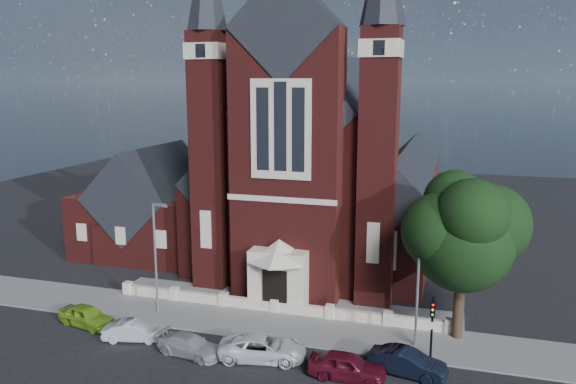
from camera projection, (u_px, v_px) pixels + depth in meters
name	position (u px, v px, depth m)	size (l,w,h in m)	color
ground	(305.00, 274.00, 48.21)	(120.00, 120.00, 0.00)	black
pavement_strip	(266.00, 324.00, 38.34)	(60.00, 5.00, 0.12)	slate
forecourt_paving	(283.00, 302.00, 42.10)	(26.00, 3.00, 0.14)	slate
forecourt_wall	(275.00, 313.00, 40.22)	(24.00, 0.40, 0.90)	beige
church	(327.00, 167.00, 54.09)	(20.01, 34.90, 29.20)	#541816
parish_hall	(155.00, 210.00, 54.74)	(12.00, 12.20, 10.24)	#541816
street_tree	(465.00, 236.00, 34.60)	(6.40, 6.60, 10.70)	black
street_lamp_left	(156.00, 252.00, 39.20)	(1.16, 0.22, 8.09)	gray
street_lamp_right	(420.00, 277.00, 34.15)	(1.16, 0.22, 8.09)	gray
traffic_signal	(432.00, 320.00, 32.81)	(0.28, 0.42, 4.00)	black
car_lime_van	(86.00, 316.00, 37.94)	(1.68, 4.16, 1.42)	#76AD22
car_silver_a	(134.00, 331.00, 35.83)	(1.35, 3.88, 1.28)	#B7B9C0
car_silver_b	(190.00, 345.00, 33.89)	(1.74, 4.28, 1.24)	#9EA1A5
car_white_suv	(263.00, 348.00, 33.38)	(2.40, 5.21, 1.45)	white
car_dark_red	(347.00, 366.00, 31.22)	(1.76, 4.37, 1.49)	#590F1F
car_navy	(407.00, 363.00, 31.61)	(1.54, 4.41, 1.45)	black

